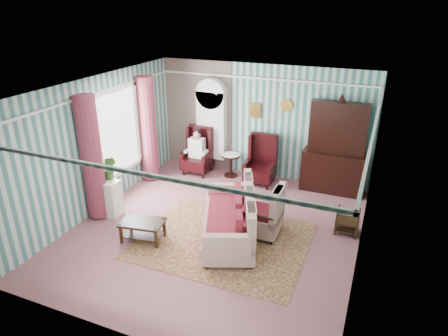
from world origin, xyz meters
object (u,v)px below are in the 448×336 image
at_px(wingback_right, 260,161).
at_px(plant_stand, 108,198).
at_px(coffee_table, 143,231).
at_px(seated_woman, 197,152).
at_px(nest_table, 347,221).
at_px(dresser_hutch, 336,145).
at_px(sofa, 228,215).
at_px(round_side_table, 231,165).
at_px(bookcase, 212,130).
at_px(floral_armchair, 261,209).
at_px(wingback_left, 197,151).

bearing_deg(wingback_right, plant_stand, -132.84).
bearing_deg(coffee_table, seated_woman, 97.55).
bearing_deg(seated_woman, nest_table, -20.85).
xyz_separation_m(nest_table, plant_stand, (-4.87, -1.20, 0.13)).
bearing_deg(dresser_hutch, seated_woman, -175.59).
bearing_deg(wingback_right, sofa, -85.61).
bearing_deg(coffee_table, sofa, 24.07).
bearing_deg(dresser_hutch, plant_stand, -144.92).
distance_m(seated_woman, round_side_table, 0.96).
height_order(dresser_hutch, round_side_table, dresser_hutch).
distance_m(seated_woman, plant_stand, 2.87).
relative_size(bookcase, nest_table, 4.15).
bearing_deg(round_side_table, floral_armchair, -56.34).
bearing_deg(floral_armchair, coffee_table, 118.06).
xyz_separation_m(dresser_hutch, floral_armchair, (-1.03, -2.48, -0.64)).
height_order(bookcase, wingback_right, bookcase).
xyz_separation_m(round_side_table, floral_armchair, (1.57, -2.36, 0.24)).
bearing_deg(bookcase, nest_table, -26.92).
height_order(nest_table, coffee_table, nest_table).
bearing_deg(nest_table, coffee_table, -154.03).
distance_m(plant_stand, floral_armchair, 3.32).
height_order(sofa, coffee_table, sofa).
distance_m(wingback_left, seated_woman, 0.04).
bearing_deg(floral_armchair, round_side_table, 33.03).
bearing_deg(seated_woman, dresser_hutch, 4.41).
bearing_deg(round_side_table, nest_table, -28.20).
xyz_separation_m(bookcase, sofa, (1.70, -3.03, -0.59)).
bearing_deg(round_side_table, wingback_left, -170.54).
relative_size(wingback_right, coffee_table, 1.52).
xyz_separation_m(sofa, floral_armchair, (0.52, 0.43, 0.00)).
distance_m(round_side_table, plant_stand, 3.36).
bearing_deg(nest_table, bookcase, 153.08).
bearing_deg(wingback_left, coffee_table, -82.45).
xyz_separation_m(wingback_left, plant_stand, (-0.80, -2.75, -0.22)).
xyz_separation_m(wingback_left, round_side_table, (0.90, 0.15, -0.33)).
bearing_deg(seated_woman, coffee_table, -82.45).
bearing_deg(sofa, seated_woman, 14.94).
relative_size(wingback_left, nest_table, 2.31).
bearing_deg(wingback_right, bookcase, 165.43).
bearing_deg(dresser_hutch, sofa, -117.98).
relative_size(seated_woman, nest_table, 2.19).
distance_m(wingback_right, sofa, 2.65).
height_order(nest_table, sofa, sofa).
relative_size(bookcase, wingback_left, 1.79).
bearing_deg(wingback_right, dresser_hutch, 8.77).
bearing_deg(floral_armchair, wingback_right, 17.43).
relative_size(wingback_left, round_side_table, 2.08).
xyz_separation_m(plant_stand, sofa, (2.75, 0.11, 0.13)).
xyz_separation_m(dresser_hutch, coffee_table, (-3.06, -3.59, -0.97)).
bearing_deg(wingback_left, floral_armchair, -41.79).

